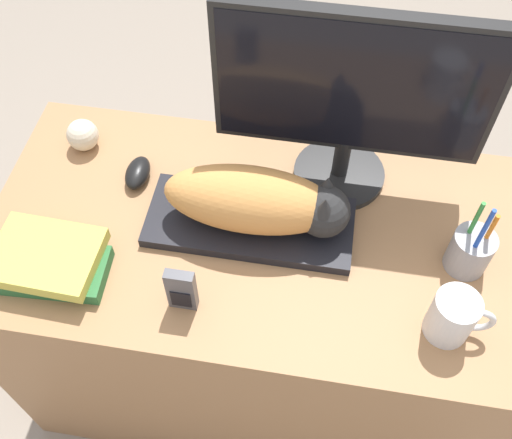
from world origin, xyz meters
name	(u,v)px	position (x,y,z in m)	size (l,w,h in m)	color
desk	(263,311)	(0.00, 0.31, 0.37)	(1.21, 0.61, 0.74)	#9E7047
keyboard	(250,222)	(-0.03, 0.32, 0.75)	(0.44, 0.18, 0.02)	black
cat	(262,201)	(-0.01, 0.32, 0.83)	(0.39, 0.14, 0.14)	#D18C47
monitor	(353,95)	(0.14, 0.49, 0.99)	(0.56, 0.21, 0.44)	black
computer_mouse	(138,173)	(-0.31, 0.41, 0.76)	(0.05, 0.09, 0.04)	black
coffee_mug	(453,317)	(0.38, 0.14, 0.79)	(0.12, 0.09, 0.11)	silver
pen_cup	(470,251)	(0.42, 0.29, 0.79)	(0.09, 0.09, 0.21)	#939399
baseball	(83,135)	(-0.46, 0.48, 0.77)	(0.07, 0.07, 0.07)	beige
phone	(181,290)	(-0.13, 0.11, 0.79)	(0.06, 0.02, 0.11)	#4C4C51
book_stack	(49,262)	(-0.41, 0.14, 0.77)	(0.23, 0.17, 0.06)	#2D6B38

